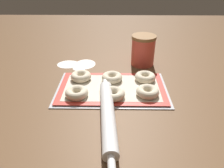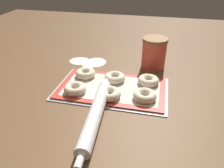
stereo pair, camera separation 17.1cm
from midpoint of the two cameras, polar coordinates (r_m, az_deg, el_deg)
ground_plane at (r=0.97m, az=5.09°, el=-1.47°), size 2.80×2.80×0.00m
baking_tray at (r=0.96m, az=5.07°, el=-1.48°), size 0.49×0.30×0.01m
baking_mat at (r=0.96m, az=5.09°, el=-1.20°), size 0.46×0.27×0.00m
bagel_front_left at (r=0.91m, az=-4.44°, el=-1.50°), size 0.10×0.10×0.03m
bagel_front_center at (r=0.88m, az=4.84°, el=-2.86°), size 0.10×0.10×0.03m
bagel_front_right at (r=0.89m, az=14.00°, el=-3.24°), size 0.10×0.10×0.03m
bagel_back_left at (r=1.03m, az=-2.31°, el=2.57°), size 0.10×0.10×0.03m
bagel_back_center at (r=1.00m, az=5.52°, el=1.47°), size 0.10×0.10×0.03m
bagel_back_right at (r=1.00m, az=14.33°, el=0.65°), size 0.10×0.10×0.03m
flour_canister at (r=1.16m, az=15.13°, el=7.65°), size 0.13×0.13×0.16m
rolling_pin at (r=0.78m, az=2.01°, el=-7.92°), size 0.08×0.49×0.05m
flour_patch_near at (r=1.23m, az=-4.49°, el=5.92°), size 0.12×0.10×0.00m
flour_patch_far at (r=1.17m, az=-1.95°, el=4.67°), size 0.07×0.06×0.00m
flour_patch_side at (r=1.21m, az=-0.23°, el=5.59°), size 0.11×0.13×0.00m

